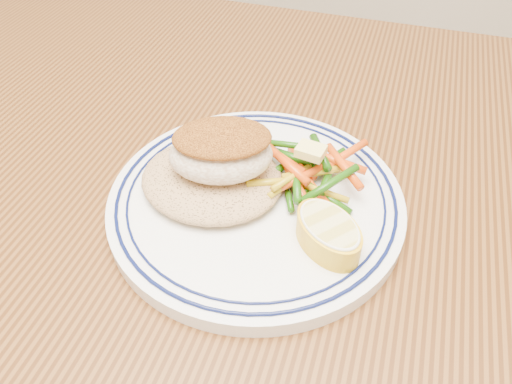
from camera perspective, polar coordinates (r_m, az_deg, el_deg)
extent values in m
cube|color=#45240D|center=(0.46, -5.13, -4.81)|extent=(1.50, 0.90, 0.04)
cylinder|color=#45240D|center=(1.27, -27.01, 3.71)|extent=(0.07, 0.07, 0.71)
cylinder|color=white|center=(0.45, 0.00, -1.16)|extent=(0.26, 0.26, 0.01)
torus|color=#0A113F|center=(0.44, 0.00, -0.37)|extent=(0.25, 0.25, 0.00)
torus|color=#0A113F|center=(0.44, 0.00, -0.37)|extent=(0.23, 0.23, 0.00)
ellipsoid|color=#A67F53|center=(0.45, -5.06, 1.78)|extent=(0.13, 0.11, 0.02)
ellipsoid|color=beige|center=(0.43, -4.03, 4.25)|extent=(0.11, 0.09, 0.04)
ellipsoid|color=#8F4E16|center=(0.42, -3.92, 6.22)|extent=(0.10, 0.08, 0.02)
cylinder|color=#1A4C09|center=(0.46, 6.10, 1.57)|extent=(0.01, 0.05, 0.01)
cylinder|color=#1A4C09|center=(0.44, 3.73, -0.29)|extent=(0.02, 0.04, 0.01)
cylinder|color=#E0460B|center=(0.47, 5.27, 3.37)|extent=(0.04, 0.05, 0.01)
cylinder|color=#1A4C09|center=(0.44, 8.20, -0.70)|extent=(0.05, 0.03, 0.01)
cylinder|color=#1A4C09|center=(0.46, 8.25, 1.87)|extent=(0.01, 0.06, 0.01)
cylinder|color=#E0460B|center=(0.45, 6.34, 0.81)|extent=(0.05, 0.05, 0.01)
cylinder|color=#1A4C09|center=(0.47, 7.83, 3.39)|extent=(0.04, 0.04, 0.01)
cylinder|color=#1A4C09|center=(0.46, 2.83, 2.75)|extent=(0.03, 0.06, 0.01)
cylinder|color=#B69713|center=(0.44, 7.30, 0.17)|extent=(0.05, 0.02, 0.01)
cylinder|color=#E0460B|center=(0.45, 4.32, 2.08)|extent=(0.03, 0.05, 0.01)
cylinder|color=#E0460B|center=(0.44, 4.58, 1.00)|extent=(0.04, 0.05, 0.01)
cylinder|color=#B69713|center=(0.45, 6.57, 2.21)|extent=(0.05, 0.04, 0.01)
cylinder|color=#1A4C09|center=(0.47, 3.52, 4.22)|extent=(0.06, 0.03, 0.01)
cylinder|color=#B69713|center=(0.44, 3.42, 0.87)|extent=(0.02, 0.04, 0.01)
cylinder|color=#E0460B|center=(0.44, 5.31, 1.74)|extent=(0.04, 0.04, 0.01)
cylinder|color=#E0460B|center=(0.47, 9.90, 4.04)|extent=(0.04, 0.05, 0.01)
cylinder|color=#1A4C09|center=(0.43, 4.66, 1.06)|extent=(0.02, 0.05, 0.01)
cylinder|color=#E0460B|center=(0.46, 9.14, 3.54)|extent=(0.06, 0.01, 0.02)
cylinder|color=#B69713|center=(0.43, 2.07, 1.16)|extent=(0.05, 0.03, 0.01)
cylinder|color=#1A4C09|center=(0.46, 7.36, 4.53)|extent=(0.03, 0.05, 0.01)
cylinder|color=#E0460B|center=(0.45, 2.92, 3.94)|extent=(0.05, 0.03, 0.01)
cylinder|color=#E0460B|center=(0.45, 10.01, 2.90)|extent=(0.04, 0.05, 0.01)
cylinder|color=#B69713|center=(0.44, 4.09, 1.69)|extent=(0.03, 0.05, 0.01)
cylinder|color=#E0460B|center=(0.45, 3.61, 3.20)|extent=(0.05, 0.04, 0.01)
cylinder|color=#1A4C09|center=(0.43, 8.48, 0.95)|extent=(0.04, 0.05, 0.02)
cylinder|color=#1A4C09|center=(0.46, 3.52, 5.43)|extent=(0.06, 0.01, 0.01)
cube|color=#FFEE7C|center=(0.44, 6.28, 4.68)|extent=(0.03, 0.02, 0.01)
torus|color=white|center=(0.39, 8.40, -3.66)|extent=(0.08, 0.08, 0.00)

